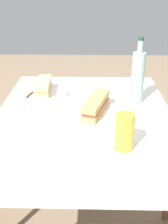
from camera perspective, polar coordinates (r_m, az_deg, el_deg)
The scene contains 9 objects.
dining_table at distance 1.37m, azimuth 0.00°, elevation -5.11°, with size 1.11×0.84×0.75m.
plate_near at distance 1.33m, azimuth 2.41°, elevation -0.17°, with size 0.26×0.26×0.01m, color silver.
baguette_sandwich_near at distance 1.31m, azimuth 2.44°, elevation 1.46°, with size 0.27×0.14×0.07m.
knife_near at distance 1.33m, azimuth -0.04°, elevation 0.38°, with size 0.18×0.03×0.01m.
plate_far at distance 1.56m, azimuth -8.12°, elevation 3.80°, with size 0.26×0.26×0.01m, color white.
baguette_sandwich_far at distance 1.55m, azimuth -8.21°, elevation 5.22°, with size 0.20×0.08×0.07m.
knife_far at distance 1.56m, azimuth -10.44°, elevation 3.97°, with size 0.18×0.05×0.01m.
water_bottle at distance 1.44m, azimuth 10.88°, elevation 7.09°, with size 0.06×0.06×0.33m.
beer_glass at distance 1.05m, azimuth 8.25°, elevation -3.99°, with size 0.07×0.07×0.14m, color gold.
Camera 1 is at (-1.17, -0.03, 1.34)m, focal length 44.88 mm.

